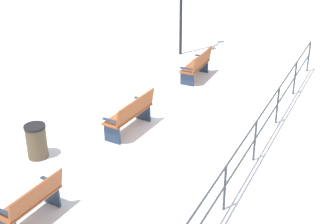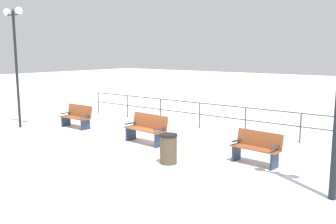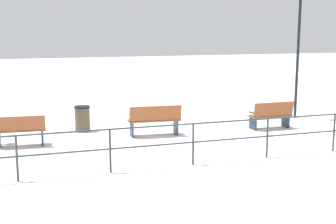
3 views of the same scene
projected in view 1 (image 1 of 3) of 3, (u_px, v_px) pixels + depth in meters
ground_plane at (132, 131)px, 12.67m from camera, size 80.00×80.00×0.00m
bench_nearest at (197, 65)px, 15.54m from camera, size 0.55×1.42×0.91m
bench_second at (131, 114)px, 12.44m from camera, size 0.68×1.62×0.96m
bench_third at (32, 202)px, 9.28m from camera, size 0.60×1.39×0.89m
waterfront_railing at (256, 134)px, 11.13m from camera, size 0.05×12.12×1.03m
trash_bin at (37, 141)px, 11.39m from camera, size 0.49×0.49×0.82m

